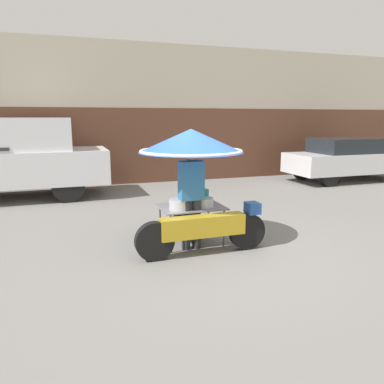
{
  "coord_description": "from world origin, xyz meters",
  "views": [
    {
      "loc": [
        -2.24,
        -5.29,
        2.11
      ],
      "look_at": [
        -0.26,
        0.41,
        0.9
      ],
      "focal_mm": 35.0,
      "sensor_mm": 36.0,
      "label": 1
    }
  ],
  "objects_px": {
    "potted_plant": "(375,160)",
    "vendor_person": "(191,193)",
    "vendor_motorcycle_cart": "(193,158)",
    "parked_car": "(347,159)",
    "pickup_truck": "(7,161)"
  },
  "relations": [
    {
      "from": "vendor_motorcycle_cart",
      "to": "vendor_person",
      "type": "relative_size",
      "value": 1.28
    },
    {
      "from": "vendor_person",
      "to": "potted_plant",
      "type": "xyz_separation_m",
      "value": [
        9.72,
        5.97,
        -0.45
      ]
    },
    {
      "from": "vendor_motorcycle_cart",
      "to": "vendor_person",
      "type": "height_order",
      "value": "vendor_motorcycle_cart"
    },
    {
      "from": "vendor_motorcycle_cart",
      "to": "parked_car",
      "type": "height_order",
      "value": "vendor_motorcycle_cart"
    },
    {
      "from": "parked_car",
      "to": "potted_plant",
      "type": "bearing_deg",
      "value": 27.89
    },
    {
      "from": "potted_plant",
      "to": "vendor_person",
      "type": "bearing_deg",
      "value": -148.42
    },
    {
      "from": "pickup_truck",
      "to": "potted_plant",
      "type": "relative_size",
      "value": 6.2
    },
    {
      "from": "pickup_truck",
      "to": "parked_car",
      "type": "bearing_deg",
      "value": -2.51
    },
    {
      "from": "potted_plant",
      "to": "parked_car",
      "type": "bearing_deg",
      "value": -152.11
    },
    {
      "from": "vendor_motorcycle_cart",
      "to": "potted_plant",
      "type": "relative_size",
      "value": 2.51
    },
    {
      "from": "vendor_motorcycle_cart",
      "to": "pickup_truck",
      "type": "distance_m",
      "value": 5.91
    },
    {
      "from": "parked_car",
      "to": "potted_plant",
      "type": "distance_m",
      "value": 2.97
    },
    {
      "from": "potted_plant",
      "to": "vendor_motorcycle_cart",
      "type": "bearing_deg",
      "value": -148.96
    },
    {
      "from": "vendor_person",
      "to": "parked_car",
      "type": "relative_size",
      "value": 0.4
    },
    {
      "from": "pickup_truck",
      "to": "vendor_person",
      "type": "bearing_deg",
      "value": -57.28
    }
  ]
}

